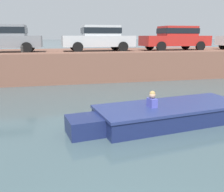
{
  "coord_description": "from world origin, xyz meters",
  "views": [
    {
      "loc": [
        -0.75,
        -1.29,
        2.6
      ],
      "look_at": [
        0.5,
        4.31,
        1.21
      ],
      "focal_mm": 40.0,
      "sensor_mm": 36.0,
      "label": 1
    }
  ],
  "objects_px": {
    "car_centre_silver": "(99,37)",
    "car_right_inner_red": "(176,37)",
    "motorboat_passing": "(165,114)",
    "car_left_inner_grey": "(5,37)",
    "mooring_bollard_mid": "(22,49)"
  },
  "relations": [
    {
      "from": "motorboat_passing",
      "to": "car_left_inner_grey",
      "type": "height_order",
      "value": "car_left_inner_grey"
    },
    {
      "from": "car_left_inner_grey",
      "to": "mooring_bollard_mid",
      "type": "xyz_separation_m",
      "value": [
        1.02,
        -1.52,
        -0.61
      ]
    },
    {
      "from": "car_left_inner_grey",
      "to": "car_centre_silver",
      "type": "relative_size",
      "value": 0.93
    },
    {
      "from": "mooring_bollard_mid",
      "to": "car_right_inner_red",
      "type": "bearing_deg",
      "value": 9.19
    },
    {
      "from": "motorboat_passing",
      "to": "car_left_inner_grey",
      "type": "bearing_deg",
      "value": 124.2
    },
    {
      "from": "car_right_inner_red",
      "to": "mooring_bollard_mid",
      "type": "xyz_separation_m",
      "value": [
        -9.38,
        -1.52,
        -0.61
      ]
    },
    {
      "from": "motorboat_passing",
      "to": "car_right_inner_red",
      "type": "distance_m",
      "value": 10.01
    },
    {
      "from": "motorboat_passing",
      "to": "car_right_inner_red",
      "type": "height_order",
      "value": "car_right_inner_red"
    },
    {
      "from": "car_left_inner_grey",
      "to": "mooring_bollard_mid",
      "type": "relative_size",
      "value": 9.1
    },
    {
      "from": "motorboat_passing",
      "to": "car_centre_silver",
      "type": "xyz_separation_m",
      "value": [
        -0.53,
        8.64,
        2.25
      ]
    },
    {
      "from": "car_centre_silver",
      "to": "car_right_inner_red",
      "type": "xyz_separation_m",
      "value": [
        5.07,
        0.0,
        -0.0
      ]
    },
    {
      "from": "car_left_inner_grey",
      "to": "car_centre_silver",
      "type": "distance_m",
      "value": 5.34
    },
    {
      "from": "car_centre_silver",
      "to": "motorboat_passing",
      "type": "bearing_deg",
      "value": -86.46
    },
    {
      "from": "motorboat_passing",
      "to": "car_right_inner_red",
      "type": "relative_size",
      "value": 1.28
    },
    {
      "from": "motorboat_passing",
      "to": "car_centre_silver",
      "type": "height_order",
      "value": "car_centre_silver"
    }
  ]
}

